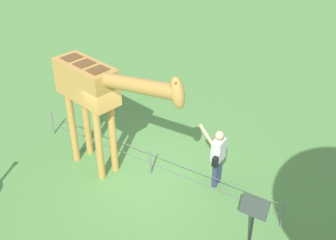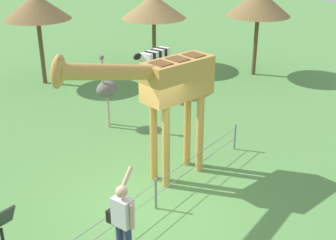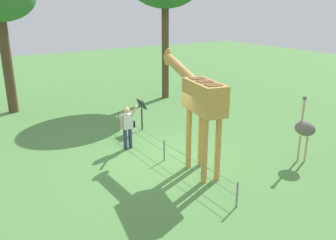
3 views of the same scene
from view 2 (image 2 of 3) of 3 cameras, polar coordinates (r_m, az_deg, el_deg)
ground_plane at (r=10.16m, az=-2.15°, el=-10.76°), size 60.00×60.00×0.00m
giraffe at (r=10.09m, az=-0.24°, el=4.09°), size 4.01×1.28×3.62m
visitor at (r=8.28m, az=-5.71°, el=-12.22°), size 0.60×0.58×1.73m
zebra at (r=16.32m, az=-1.74°, el=7.39°), size 1.81×0.46×1.66m
ostrich at (r=13.59m, az=-7.68°, el=3.84°), size 0.70×0.56×2.25m
shade_hut_near at (r=18.33m, az=11.33°, el=14.22°), size 2.50×2.50×3.38m
shade_hut_far at (r=19.07m, az=-1.81°, el=14.05°), size 2.66×2.66×3.03m
shade_hut_aside at (r=17.58m, az=-16.19°, el=13.50°), size 2.46×2.46×3.38m
info_sign at (r=8.42m, az=-20.26°, el=-12.71°), size 0.56×0.21×1.32m
wire_fence at (r=9.86m, az=-1.55°, el=-9.09°), size 7.05×0.05×0.75m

